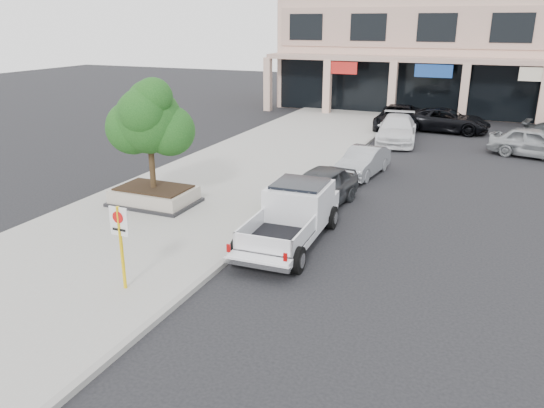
{
  "coord_description": "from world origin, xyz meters",
  "views": [
    {
      "loc": [
        5.44,
        -12.73,
        6.88
      ],
      "look_at": [
        -0.67,
        1.5,
        1.54
      ],
      "focal_mm": 35.0,
      "sensor_mm": 36.0,
      "label": 1
    }
  ],
  "objects": [
    {
      "name": "curb_car_b",
      "position": [
        -0.15,
        11.14,
        0.66
      ],
      "size": [
        1.89,
        4.17,
        1.33
      ],
      "primitive_type": "imported",
      "rotation": [
        0.0,
        0.0,
        -0.12
      ],
      "color": "#92959A",
      "rests_on": "ground"
    },
    {
      "name": "hedge",
      "position": [
        -1.8,
        4.81,
        0.62
      ],
      "size": [
        1.1,
        0.99,
        0.93
      ],
      "primitive_type": "ellipsoid",
      "color": "#1C4212",
      "rests_on": "sidewalk"
    },
    {
      "name": "pickup_truck",
      "position": [
        -0.35,
        2.17,
        0.91
      ],
      "size": [
        2.35,
        5.84,
        1.82
      ],
      "primitive_type": null,
      "rotation": [
        0.0,
        0.0,
        0.04
      ],
      "color": "silver",
      "rests_on": "ground"
    },
    {
      "name": "curb",
      "position": [
        -1.55,
        6.0,
        0.07
      ],
      "size": [
        0.2,
        52.0,
        0.15
      ],
      "primitive_type": "cube",
      "color": "gray",
      "rests_on": "ground"
    },
    {
      "name": "curb_car_a",
      "position": [
        -0.61,
        5.98,
        0.77
      ],
      "size": [
        2.41,
        4.74,
        1.55
      ],
      "primitive_type": "imported",
      "rotation": [
        0.0,
        0.0,
        -0.13
      ],
      "color": "#313437",
      "rests_on": "ground"
    },
    {
      "name": "planter",
      "position": [
        -6.49,
        3.46,
        0.48
      ],
      "size": [
        3.2,
        2.2,
        0.68
      ],
      "color": "black",
      "rests_on": "sidewalk"
    },
    {
      "name": "curb_car_d",
      "position": [
        -0.75,
        23.08,
        0.81
      ],
      "size": [
        2.98,
        5.93,
        1.61
      ],
      "primitive_type": "imported",
      "rotation": [
        0.0,
        0.0,
        0.05
      ],
      "color": "black",
      "rests_on": "ground"
    },
    {
      "name": "sidewalk",
      "position": [
        -5.5,
        6.0,
        0.07
      ],
      "size": [
        8.0,
        52.0,
        0.15
      ],
      "primitive_type": "cube",
      "color": "gray",
      "rests_on": "ground"
    },
    {
      "name": "lot_car_d",
      "position": [
        2.3,
        23.6,
        0.76
      ],
      "size": [
        5.62,
        2.83,
        1.52
      ],
      "primitive_type": "imported",
      "rotation": [
        0.0,
        0.0,
        1.51
      ],
      "color": "black",
      "rests_on": "ground"
    },
    {
      "name": "curb_car_c",
      "position": [
        -0.07,
        19.03,
        0.79
      ],
      "size": [
        2.92,
        5.69,
        1.58
      ],
      "primitive_type": "imported",
      "rotation": [
        0.0,
        0.0,
        0.13
      ],
      "color": "silver",
      "rests_on": "ground"
    },
    {
      "name": "ground",
      "position": [
        0.0,
        0.0,
        0.0
      ],
      "size": [
        120.0,
        120.0,
        0.0
      ],
      "primitive_type": "plane",
      "color": "black",
      "rests_on": "ground"
    },
    {
      "name": "no_parking_sign",
      "position": [
        -3.15,
        -2.65,
        1.63
      ],
      "size": [
        0.55,
        0.09,
        2.3
      ],
      "color": "yellow",
      "rests_on": "sidewalk"
    },
    {
      "name": "lot_car_a",
      "position": [
        7.42,
        18.17,
        0.79
      ],
      "size": [
        4.97,
        2.97,
        1.59
      ],
      "primitive_type": "imported",
      "rotation": [
        0.0,
        0.0,
        1.32
      ],
      "color": "#929699",
      "rests_on": "ground"
    },
    {
      "name": "planter_tree",
      "position": [
        -6.36,
        3.61,
        3.41
      ],
      "size": [
        2.9,
        2.55,
        4.0
      ],
      "color": "black",
      "rests_on": "planter"
    }
  ]
}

